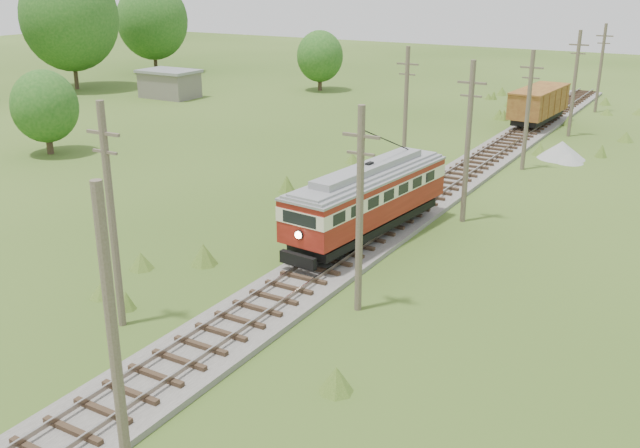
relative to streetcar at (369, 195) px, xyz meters
The scene contains 17 objects.
railbed_main 8.90m from the streetcar, 90.00° to the left, with size 3.60×96.00×0.57m.
streetcar is the anchor object (origin of this frame).
gondola 34.20m from the streetcar, 90.00° to the left, with size 3.45×9.17×2.99m.
gravel_pile 23.67m from the streetcar, 78.28° to the left, with size 3.68×3.90×1.34m.
utility_pole_r_1 20.74m from the streetcar, 81.37° to the right, with size 0.30×0.30×8.80m.
utility_pole_r_2 8.33m from the streetcar, 66.02° to the right, with size 1.60×0.30×8.60m.
utility_pole_r_3 6.76m from the streetcar, 60.17° to the left, with size 1.60×0.30×9.00m.
utility_pole_r_4 18.90m from the streetcar, 80.83° to the left, with size 1.60×0.30×8.40m.
utility_pole_r_5 31.83m from the streetcar, 83.85° to the left, with size 1.60×0.30×8.90m.
utility_pole_r_6 44.74m from the streetcar, 85.89° to the left, with size 1.60×0.30×8.70m.
utility_pole_l_a 14.21m from the streetcar, 107.38° to the right, with size 1.60×0.30×9.00m.
utility_pole_l_b 15.37m from the streetcar, 107.15° to the left, with size 1.60×0.30×8.60m.
tree_left_4 61.37m from the streetcar, 152.11° to the left, with size 11.34×11.34×14.61m.
tree_left_5 71.72m from the streetcar, 141.48° to the left, with size 9.66×9.66×12.44m.
tree_mid_a 50.98m from the streetcar, 123.33° to the left, with size 5.46×5.46×7.03m.
tree_mid_c 30.37m from the streetcar, behind, with size 5.04×5.04×6.49m.
shed 49.76m from the streetcar, 143.52° to the left, with size 6.40×4.40×3.10m.
Camera 1 is at (15.61, -6.03, 13.32)m, focal length 40.00 mm.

